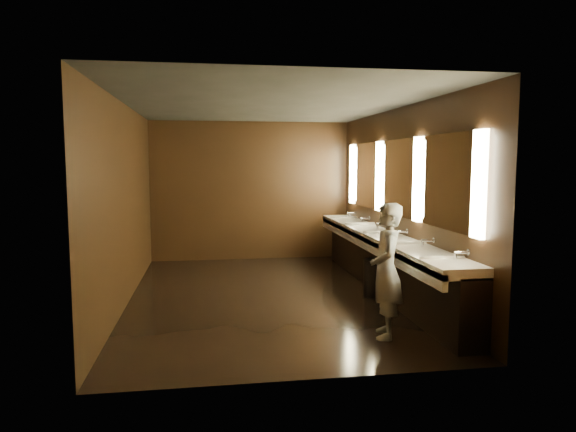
% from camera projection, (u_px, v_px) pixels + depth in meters
% --- Properties ---
extents(floor, '(6.00, 6.00, 0.00)m').
position_uv_depth(floor, '(268.00, 296.00, 7.64)').
color(floor, black).
rests_on(floor, ground).
extents(ceiling, '(4.00, 6.00, 0.02)m').
position_uv_depth(ceiling, '(267.00, 105.00, 7.35)').
color(ceiling, '#2D2D2B').
rests_on(ceiling, wall_back).
extents(wall_back, '(4.00, 0.02, 2.80)m').
position_uv_depth(wall_back, '(251.00, 191.00, 10.44)').
color(wall_back, black).
rests_on(wall_back, floor).
extents(wall_front, '(4.00, 0.02, 2.80)m').
position_uv_depth(wall_front, '(306.00, 228.00, 4.54)').
color(wall_front, black).
rests_on(wall_front, floor).
extents(wall_left, '(0.02, 6.00, 2.80)m').
position_uv_depth(wall_left, '(126.00, 204.00, 7.19)').
color(wall_left, black).
rests_on(wall_left, floor).
extents(wall_right, '(0.02, 6.00, 2.80)m').
position_uv_depth(wall_right, '(398.00, 201.00, 7.80)').
color(wall_right, black).
rests_on(wall_right, floor).
extents(sink_counter, '(0.55, 5.40, 1.01)m').
position_uv_depth(sink_counter, '(384.00, 260.00, 7.86)').
color(sink_counter, black).
rests_on(sink_counter, floor).
extents(mirror_band, '(0.06, 5.03, 1.15)m').
position_uv_depth(mirror_band, '(397.00, 178.00, 7.76)').
color(mirror_band, '#FFF0B2').
rests_on(mirror_band, wall_right).
extents(person, '(0.49, 0.63, 1.53)m').
position_uv_depth(person, '(386.00, 271.00, 5.78)').
color(person, '#94B1DD').
rests_on(person, floor).
extents(trash_bin, '(0.40, 0.40, 0.55)m').
position_uv_depth(trash_bin, '(375.00, 278.00, 7.59)').
color(trash_bin, black).
rests_on(trash_bin, floor).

